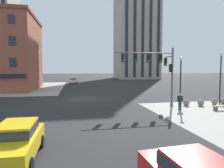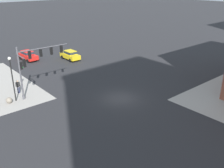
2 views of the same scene
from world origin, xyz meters
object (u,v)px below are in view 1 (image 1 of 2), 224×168
(traffic_signal_main, at_px, (158,67))
(bollard_sphere_curb_b, at_px, (201,103))
(bollard_sphere_curb_a, at_px, (186,103))
(street_lamp_corner_near, at_px, (181,76))
(bench_near_signal, at_px, (222,107))
(pedestrian_by_lamp, at_px, (180,100))
(car_main_southbound_near, at_px, (17,140))
(bollard_sphere_curb_d, at_px, (223,101))
(bollard_sphere_curb_c, at_px, (215,102))
(car_main_southbound_far, at_px, (73,80))
(street_lamp_mid_sidewalk, at_px, (221,73))

(traffic_signal_main, height_order, bollard_sphere_curb_b, traffic_signal_main)
(bollard_sphere_curb_a, height_order, street_lamp_corner_near, street_lamp_corner_near)
(bench_near_signal, xyz_separation_m, street_lamp_corner_near, (-3.02, 2.74, 3.09))
(pedestrian_by_lamp, relative_size, car_main_southbound_near, 0.40)
(bollard_sphere_curb_d, bearing_deg, bollard_sphere_curb_a, -178.99)
(bollard_sphere_curb_b, bearing_deg, bench_near_signal, -75.39)
(bollard_sphere_curb_c, bearing_deg, bollard_sphere_curb_b, -167.27)
(bollard_sphere_curb_a, height_order, bench_near_signal, bollard_sphere_curb_a)
(bollard_sphere_curb_a, relative_size, car_main_southbound_far, 0.16)
(street_lamp_mid_sidewalk, bearing_deg, bollard_sphere_curb_c, 179.81)
(bollard_sphere_curb_d, height_order, pedestrian_by_lamp, pedestrian_by_lamp)
(bollard_sphere_curb_a, distance_m, bench_near_signal, 3.58)
(traffic_signal_main, xyz_separation_m, pedestrian_by_lamp, (1.39, -2.33, -3.38))
(bollard_sphere_curb_b, xyz_separation_m, pedestrian_by_lamp, (-3.53, -1.72, 0.65))
(bollard_sphere_curb_d, distance_m, car_main_southbound_far, 41.43)
(car_main_southbound_far, bearing_deg, bollard_sphere_curb_c, -66.68)
(street_lamp_mid_sidewalk, bearing_deg, car_main_southbound_far, 114.14)
(traffic_signal_main, bearing_deg, bollard_sphere_curb_a, -4.12)
(traffic_signal_main, relative_size, car_main_southbound_near, 1.50)
(bollard_sphere_curb_c, distance_m, bench_near_signal, 3.28)
(traffic_signal_main, xyz_separation_m, car_main_southbound_near, (-11.56, -10.81, -3.47))
(car_main_southbound_far, bearing_deg, street_lamp_corner_near, -72.78)
(bollard_sphere_curb_b, xyz_separation_m, car_main_southbound_near, (-16.48, -10.19, 0.56))
(traffic_signal_main, bearing_deg, car_main_southbound_far, 103.75)
(bollard_sphere_curb_d, bearing_deg, car_main_southbound_near, -151.67)
(bollard_sphere_curb_d, distance_m, street_lamp_mid_sidewalk, 3.39)
(bollard_sphere_curb_c, height_order, street_lamp_corner_near, street_lamp_corner_near)
(car_main_southbound_near, bearing_deg, bench_near_signal, 24.32)
(traffic_signal_main, bearing_deg, street_lamp_mid_sidewalk, -1.06)
(traffic_signal_main, xyz_separation_m, bollard_sphere_curb_d, (8.19, -0.16, -4.03))
(traffic_signal_main, xyz_separation_m, bollard_sphere_curb_b, (4.92, -0.62, -4.03))
(street_lamp_mid_sidewalk, bearing_deg, bollard_sphere_curb_a, -178.67)
(bollard_sphere_curb_a, distance_m, bollard_sphere_curb_d, 4.83)
(bollard_sphere_curb_c, bearing_deg, street_lamp_mid_sidewalk, -0.19)
(bollard_sphere_curb_a, xyz_separation_m, bench_near_signal, (2.19, -2.83, -0.03))
(street_lamp_corner_near, xyz_separation_m, street_lamp_mid_sidewalk, (5.14, 0.19, 0.29))
(car_main_southbound_near, height_order, car_main_southbound_far, same)
(bollard_sphere_curb_a, relative_size, pedestrian_by_lamp, 0.41)
(pedestrian_by_lamp, distance_m, car_main_southbound_far, 41.17)
(bollard_sphere_curb_c, height_order, bench_near_signal, bollard_sphere_curb_c)
(street_lamp_mid_sidewalk, bearing_deg, bollard_sphere_curb_d, -1.69)
(car_main_southbound_near, bearing_deg, car_main_southbound_far, 87.16)
(street_lamp_corner_near, bearing_deg, bollard_sphere_curb_b, -6.93)
(bollard_sphere_curb_d, relative_size, pedestrian_by_lamp, 0.41)
(bollard_sphere_curb_b, height_order, car_main_southbound_far, car_main_southbound_far)
(bollard_sphere_curb_d, relative_size, bench_near_signal, 0.40)
(bollard_sphere_curb_b, distance_m, pedestrian_by_lamp, 3.98)
(car_main_southbound_far, bearing_deg, bollard_sphere_curb_b, -69.69)
(bollard_sphere_curb_b, relative_size, street_lamp_mid_sidewalk, 0.12)
(car_main_southbound_near, relative_size, car_main_southbound_far, 0.98)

